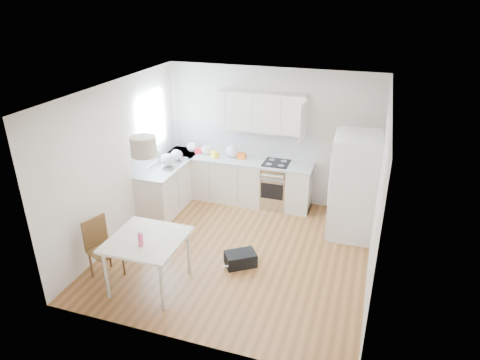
# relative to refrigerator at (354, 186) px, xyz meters

# --- Properties ---
(floor) EXTENTS (4.20, 4.20, 0.00)m
(floor) POSITION_rel_refrigerator_xyz_m (-1.72, -1.21, -0.92)
(floor) COLOR brown
(floor) RESTS_ON ground
(ceiling) EXTENTS (4.20, 4.20, 0.00)m
(ceiling) POSITION_rel_refrigerator_xyz_m (-1.72, -1.21, 1.78)
(ceiling) COLOR white
(ceiling) RESTS_ON wall_back
(wall_back) EXTENTS (4.20, 0.00, 4.20)m
(wall_back) POSITION_rel_refrigerator_xyz_m (-1.72, 0.89, 0.43)
(wall_back) COLOR silver
(wall_back) RESTS_ON floor
(wall_left) EXTENTS (0.00, 4.20, 4.20)m
(wall_left) POSITION_rel_refrigerator_xyz_m (-3.82, -1.21, 0.43)
(wall_left) COLOR silver
(wall_left) RESTS_ON floor
(wall_right) EXTENTS (0.00, 4.20, 4.20)m
(wall_right) POSITION_rel_refrigerator_xyz_m (0.38, -1.21, 0.43)
(wall_right) COLOR silver
(wall_right) RESTS_ON floor
(window_glassblock) EXTENTS (0.02, 1.00, 1.00)m
(window_glassblock) POSITION_rel_refrigerator_xyz_m (-3.81, -0.06, 0.83)
(window_glassblock) COLOR #BFE0F9
(window_glassblock) RESTS_ON wall_left
(cabinets_back) EXTENTS (3.00, 0.60, 0.88)m
(cabinets_back) POSITION_rel_refrigerator_xyz_m (-2.32, 0.59, -0.48)
(cabinets_back) COLOR silver
(cabinets_back) RESTS_ON floor
(cabinets_left) EXTENTS (0.60, 1.80, 0.88)m
(cabinets_left) POSITION_rel_refrigerator_xyz_m (-3.52, -0.01, -0.48)
(cabinets_left) COLOR silver
(cabinets_left) RESTS_ON floor
(counter_back) EXTENTS (3.02, 0.64, 0.04)m
(counter_back) POSITION_rel_refrigerator_xyz_m (-2.32, 0.59, -0.02)
(counter_back) COLOR silver
(counter_back) RESTS_ON cabinets_back
(counter_left) EXTENTS (0.64, 1.82, 0.04)m
(counter_left) POSITION_rel_refrigerator_xyz_m (-3.52, -0.01, -0.02)
(counter_left) COLOR silver
(counter_left) RESTS_ON cabinets_left
(backsplash_back) EXTENTS (3.00, 0.01, 0.58)m
(backsplash_back) POSITION_rel_refrigerator_xyz_m (-2.32, 0.88, 0.29)
(backsplash_back) COLOR white
(backsplash_back) RESTS_ON wall_back
(backsplash_left) EXTENTS (0.01, 1.80, 0.58)m
(backsplash_left) POSITION_rel_refrigerator_xyz_m (-3.82, -0.01, 0.29)
(backsplash_left) COLOR white
(backsplash_left) RESTS_ON wall_left
(upper_cabinets) EXTENTS (1.70, 0.32, 0.75)m
(upper_cabinets) POSITION_rel_refrigerator_xyz_m (-1.87, 0.73, 0.96)
(upper_cabinets) COLOR silver
(upper_cabinets) RESTS_ON wall_back
(range_oven) EXTENTS (0.50, 0.61, 0.88)m
(range_oven) POSITION_rel_refrigerator_xyz_m (-1.52, 0.59, -0.48)
(range_oven) COLOR #B5B8BA
(range_oven) RESTS_ON floor
(sink) EXTENTS (0.50, 0.80, 0.16)m
(sink) POSITION_rel_refrigerator_xyz_m (-3.52, -0.06, -0.00)
(sink) COLOR #B5B8BA
(sink) RESTS_ON counter_left
(refrigerator) EXTENTS (0.91, 0.96, 1.83)m
(refrigerator) POSITION_rel_refrigerator_xyz_m (0.00, 0.00, 0.00)
(refrigerator) COLOR white
(refrigerator) RESTS_ON floor
(dining_table) EXTENTS (1.03, 1.03, 0.81)m
(dining_table) POSITION_rel_refrigerator_xyz_m (-2.66, -2.46, -0.20)
(dining_table) COLOR beige
(dining_table) RESTS_ON floor
(dining_chair) EXTENTS (0.51, 0.51, 0.94)m
(dining_chair) POSITION_rel_refrigerator_xyz_m (-3.39, -2.47, -0.44)
(dining_chair) COLOR #4E3317
(dining_chair) RESTS_ON floor
(drink_bottle) EXTENTS (0.09, 0.09, 0.24)m
(drink_bottle) POSITION_rel_refrigerator_xyz_m (-2.64, -2.65, 0.01)
(drink_bottle) COLOR #EE4272
(drink_bottle) RESTS_ON dining_table
(gym_bag) EXTENTS (0.57, 0.53, 0.22)m
(gym_bag) POSITION_rel_refrigerator_xyz_m (-1.56, -1.57, -0.81)
(gym_bag) COLOR black
(gym_bag) RESTS_ON floor
(pendant_lamp) EXTENTS (0.40, 0.40, 0.26)m
(pendant_lamp) POSITION_rel_refrigerator_xyz_m (-2.59, -2.42, 1.26)
(pendant_lamp) COLOR beige
(pendant_lamp) RESTS_ON ceiling
(grocery_bag_a) EXTENTS (0.24, 0.21, 0.22)m
(grocery_bag_a) POSITION_rel_refrigerator_xyz_m (-3.32, 0.65, 0.11)
(grocery_bag_a) COLOR white
(grocery_bag_a) RESTS_ON counter_back
(grocery_bag_b) EXTENTS (0.21, 0.18, 0.19)m
(grocery_bag_b) POSITION_rel_refrigerator_xyz_m (-3.00, 0.62, 0.10)
(grocery_bag_b) COLOR white
(grocery_bag_b) RESTS_ON counter_back
(grocery_bag_c) EXTENTS (0.27, 0.23, 0.24)m
(grocery_bag_c) POSITION_rel_refrigerator_xyz_m (-2.45, 0.62, 0.13)
(grocery_bag_c) COLOR white
(grocery_bag_c) RESTS_ON counter_back
(grocery_bag_d) EXTENTS (0.24, 0.20, 0.21)m
(grocery_bag_d) POSITION_rel_refrigerator_xyz_m (-3.44, 0.15, 0.11)
(grocery_bag_d) COLOR white
(grocery_bag_d) RESTS_ON counter_back
(grocery_bag_e) EXTENTS (0.28, 0.24, 0.25)m
(grocery_bag_e) POSITION_rel_refrigerator_xyz_m (-3.46, -0.19, 0.13)
(grocery_bag_e) COLOR white
(grocery_bag_e) RESTS_ON counter_left
(snack_orange) EXTENTS (0.18, 0.13, 0.11)m
(snack_orange) POSITION_rel_refrigerator_xyz_m (-2.25, 0.62, 0.06)
(snack_orange) COLOR #F25D15
(snack_orange) RESTS_ON counter_back
(snack_yellow) EXTENTS (0.20, 0.19, 0.12)m
(snack_yellow) POSITION_rel_refrigerator_xyz_m (-2.78, 0.52, 0.06)
(snack_yellow) COLOR yellow
(snack_yellow) RESTS_ON counter_back
(snack_red) EXTENTS (0.19, 0.18, 0.11)m
(snack_red) POSITION_rel_refrigerator_xyz_m (-3.17, 0.63, 0.06)
(snack_red) COLOR red
(snack_red) RESTS_ON counter_back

